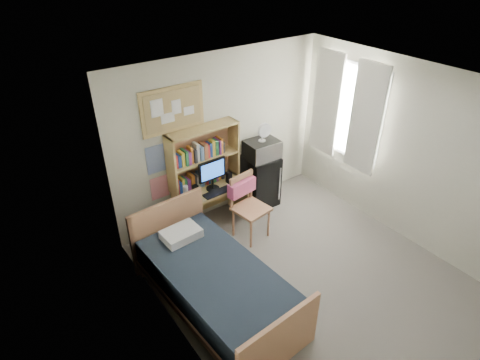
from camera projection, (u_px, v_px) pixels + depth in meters
floor at (310, 279)px, 5.38m from camera, size 3.60×4.20×0.02m
ceiling at (333, 91)px, 4.01m from camera, size 3.60×4.20×0.02m
wall_back at (221, 136)px, 6.14m from camera, size 3.60×0.04×2.60m
wall_left at (185, 261)px, 3.80m from camera, size 0.04×4.20×2.60m
wall_right at (412, 156)px, 5.58m from camera, size 0.04×4.20×2.60m
window_unit at (346, 111)px, 6.23m from camera, size 0.10×1.40×1.70m
curtain_left at (366, 119)px, 5.94m from camera, size 0.04×0.55×1.70m
curtain_right at (326, 103)px, 6.49m from camera, size 0.04×0.55×1.70m
bulletin_board at (173, 109)px, 5.42m from camera, size 0.94×0.03×0.64m
poster_wave at (156, 159)px, 5.62m from camera, size 0.30×0.01×0.42m
poster_japan at (160, 187)px, 5.86m from camera, size 0.28×0.01×0.36m
desk at (211, 205)px, 6.24m from camera, size 1.10×0.57×0.68m
desk_chair at (251, 208)px, 5.88m from camera, size 0.57×0.57×1.01m
mini_fridge at (260, 180)px, 6.68m from camera, size 0.54×0.54×0.88m
bed at (216, 287)px, 4.85m from camera, size 1.20×2.20×0.59m
hutch at (204, 157)px, 5.92m from camera, size 1.13×0.32×0.92m
monitor at (212, 175)px, 5.89m from camera, size 0.45×0.05×0.48m
keyboard at (218, 192)px, 5.92m from camera, size 0.47×0.16×0.02m
speaker_left at (195, 190)px, 5.82m from camera, size 0.07×0.07×0.17m
speaker_right at (229, 177)px, 6.12m from camera, size 0.08×0.08×0.18m
water_bottle at (186, 194)px, 5.68m from camera, size 0.08×0.08×0.25m
hoodie at (242, 187)px, 5.86m from camera, size 0.47×0.20×0.22m
microwave at (262, 149)px, 6.36m from camera, size 0.53×0.41×0.30m
desk_fan at (262, 133)px, 6.21m from camera, size 0.23×0.23×0.28m
pillow at (181, 234)px, 5.16m from camera, size 0.50×0.36×0.11m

